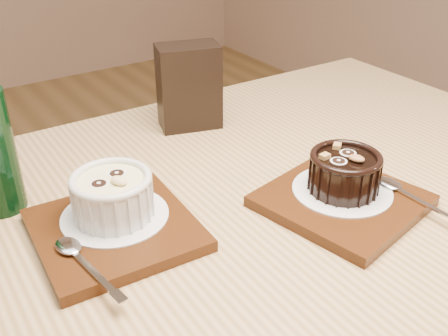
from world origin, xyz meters
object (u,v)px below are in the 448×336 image
at_px(tray_right, 342,201).
at_px(ramekin_dark, 345,171).
at_px(table, 234,278).
at_px(tray_left, 115,230).
at_px(ramekin_white, 112,194).
at_px(condiment_stand, 189,87).

relative_size(tray_right, ramekin_dark, 1.96).
distance_m(table, ramekin_dark, 0.20).
xyz_separation_m(tray_left, ramekin_white, (0.01, 0.02, 0.04)).
xyz_separation_m(table, condiment_stand, (0.10, 0.28, 0.16)).
xyz_separation_m(tray_right, condiment_stand, (-0.03, 0.32, 0.06)).
relative_size(tray_left, ramekin_white, 1.86).
height_order(tray_left, ramekin_white, ramekin_white).
distance_m(ramekin_white, condiment_stand, 0.30).
bearing_deg(ramekin_dark, condiment_stand, 78.34).
xyz_separation_m(table, tray_right, (0.14, -0.05, 0.10)).
bearing_deg(tray_right, table, 160.90).
bearing_deg(ramekin_dark, tray_left, 141.30).
bearing_deg(table, condiment_stand, 69.82).
height_order(tray_left, condiment_stand, condiment_stand).
distance_m(table, tray_right, 0.17).
xyz_separation_m(ramekin_white, condiment_stand, (0.23, 0.20, 0.02)).
bearing_deg(table, tray_right, -19.10).
bearing_deg(table, ramekin_dark, -14.67).
bearing_deg(tray_left, ramekin_dark, -19.29).
xyz_separation_m(tray_left, condiment_stand, (0.24, 0.22, 0.06)).
bearing_deg(ramekin_white, tray_left, -138.34).
xyz_separation_m(ramekin_white, tray_right, (0.26, -0.12, -0.04)).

